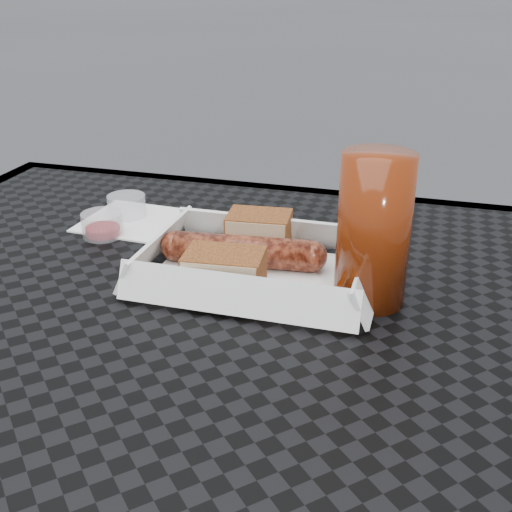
{
  "coord_description": "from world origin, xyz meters",
  "views": [
    {
      "loc": [
        0.26,
        -0.5,
        1.06
      ],
      "look_at": [
        0.09,
        0.08,
        0.78
      ],
      "focal_mm": 45.0,
      "sensor_mm": 36.0,
      "label": 1
    }
  ],
  "objects_px": {
    "drink_glass": "(374,230)",
    "food_tray": "(259,276)",
    "bratwurst": "(242,251)",
    "patio_table": "(149,368)"
  },
  "relations": [
    {
      "from": "patio_table",
      "to": "drink_glass",
      "type": "relative_size",
      "value": 5.29
    },
    {
      "from": "patio_table",
      "to": "drink_glass",
      "type": "bearing_deg",
      "value": 18.72
    },
    {
      "from": "drink_glass",
      "to": "food_tray",
      "type": "bearing_deg",
      "value": 171.85
    },
    {
      "from": "patio_table",
      "to": "drink_glass",
      "type": "xyz_separation_m",
      "value": [
        0.21,
        0.07,
        0.15
      ]
    },
    {
      "from": "food_tray",
      "to": "drink_glass",
      "type": "bearing_deg",
      "value": -8.15
    },
    {
      "from": "food_tray",
      "to": "bratwurst",
      "type": "relative_size",
      "value": 1.19
    },
    {
      "from": "bratwurst",
      "to": "drink_glass",
      "type": "distance_m",
      "value": 0.16
    },
    {
      "from": "food_tray",
      "to": "bratwurst",
      "type": "bearing_deg",
      "value": 144.54
    },
    {
      "from": "bratwurst",
      "to": "drink_glass",
      "type": "height_order",
      "value": "drink_glass"
    },
    {
      "from": "drink_glass",
      "to": "patio_table",
      "type": "bearing_deg",
      "value": -161.28
    }
  ]
}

